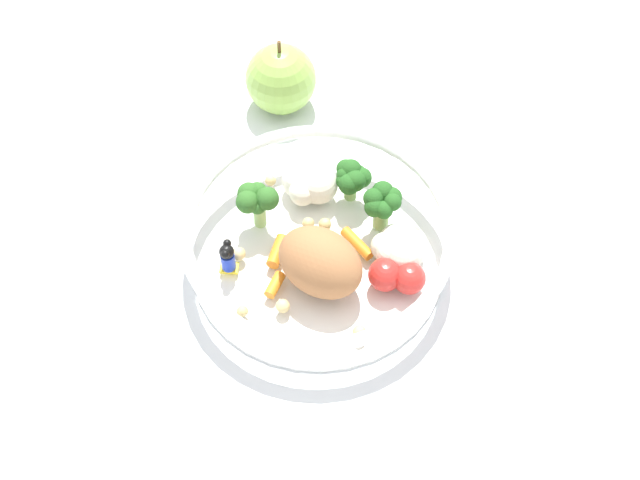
{
  "coord_description": "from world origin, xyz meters",
  "views": [
    {
      "loc": [
        -0.24,
        -0.32,
        0.61
      ],
      "look_at": [
        0.0,
        0.01,
        0.03
      ],
      "focal_mm": 47.44,
      "sensor_mm": 36.0,
      "label": 1
    }
  ],
  "objects": [
    {
      "name": "food_container",
      "position": [
        0.01,
        0.01,
        0.03
      ],
      "size": [
        0.23,
        0.23,
        0.06
      ],
      "color": "white",
      "rests_on": "ground_plane"
    },
    {
      "name": "loose_apple",
      "position": [
        0.08,
        0.19,
        0.03
      ],
      "size": [
        0.07,
        0.07,
        0.08
      ],
      "color": "#8CB74C",
      "rests_on": "ground_plane"
    },
    {
      "name": "ground_plane",
      "position": [
        0.0,
        0.0,
        0.0
      ],
      "size": [
        2.4,
        2.4,
        0.0
      ],
      "primitive_type": "plane",
      "color": "white"
    }
  ]
}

